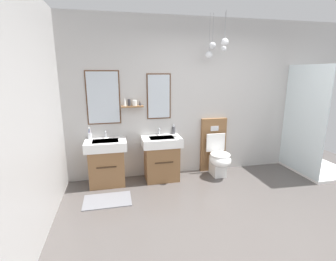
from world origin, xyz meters
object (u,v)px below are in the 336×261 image
(toothbrush_cup, at_px, (90,135))
(shower_tray, at_px, (313,151))
(vanity_sink_left, at_px, (107,161))
(vanity_sink_right, at_px, (161,157))
(soap_dispenser, at_px, (174,130))
(toilet, at_px, (216,154))

(toothbrush_cup, height_order, shower_tray, shower_tray)
(vanity_sink_left, distance_m, vanity_sink_right, 0.92)
(soap_dispenser, bearing_deg, toilet, -12.67)
(toilet, bearing_deg, shower_tray, -10.12)
(vanity_sink_right, bearing_deg, toilet, 0.05)
(toothbrush_cup, xyz_separation_m, soap_dispenser, (1.43, 0.01, 0.01))
(vanity_sink_left, xyz_separation_m, vanity_sink_right, (0.92, 0.00, 0.00))
(toilet, relative_size, toothbrush_cup, 5.01)
(toothbrush_cup, xyz_separation_m, shower_tray, (3.95, -0.48, -0.41))
(toothbrush_cup, bearing_deg, vanity_sink_right, -7.90)
(vanity_sink_left, xyz_separation_m, shower_tray, (3.70, -0.31, 0.00))
(vanity_sink_left, bearing_deg, soap_dispenser, 8.31)
(toilet, distance_m, toothbrush_cup, 2.23)
(vanity_sink_right, height_order, shower_tray, shower_tray)
(vanity_sink_left, bearing_deg, toilet, 0.03)
(vanity_sink_right, distance_m, toilet, 1.02)
(shower_tray, bearing_deg, toilet, 169.88)
(vanity_sink_left, bearing_deg, vanity_sink_right, 0.00)
(toothbrush_cup, distance_m, shower_tray, 4.00)
(soap_dispenser, bearing_deg, vanity_sink_right, -146.47)
(shower_tray, bearing_deg, vanity_sink_right, 173.56)
(toilet, relative_size, shower_tray, 0.51)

